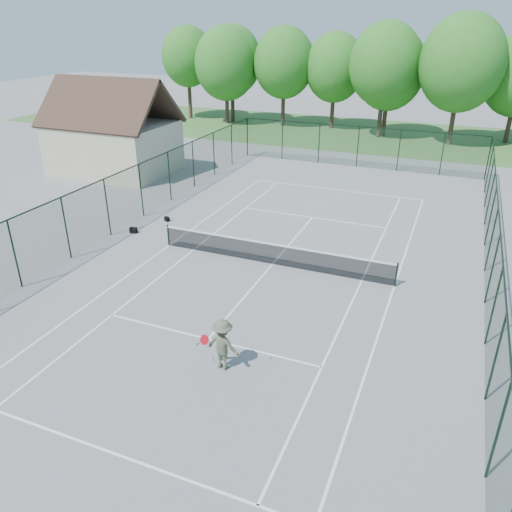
% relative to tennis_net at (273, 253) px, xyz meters
% --- Properties ---
extents(ground, '(140.00, 140.00, 0.00)m').
position_rel_tennis_net_xyz_m(ground, '(0.00, 0.00, -0.58)').
color(ground, gray).
rests_on(ground, ground).
extents(grass_far, '(80.00, 16.00, 0.01)m').
position_rel_tennis_net_xyz_m(grass_far, '(0.00, 30.00, -0.57)').
color(grass_far, '#447435').
rests_on(grass_far, ground).
extents(court_lines, '(11.05, 23.85, 0.01)m').
position_rel_tennis_net_xyz_m(court_lines, '(0.00, 0.00, -0.57)').
color(court_lines, white).
rests_on(court_lines, ground).
extents(tennis_net, '(11.08, 0.08, 1.10)m').
position_rel_tennis_net_xyz_m(tennis_net, '(0.00, 0.00, 0.00)').
color(tennis_net, black).
rests_on(tennis_net, ground).
extents(fence_enclosure, '(18.05, 36.05, 3.02)m').
position_rel_tennis_net_xyz_m(fence_enclosure, '(0.00, 0.00, 0.98)').
color(fence_enclosure, '#1C3B22').
rests_on(fence_enclosure, ground).
extents(utility_building, '(8.60, 6.27, 6.63)m').
position_rel_tennis_net_xyz_m(utility_building, '(-16.00, 10.00, 2.54)').
color(utility_building, beige).
rests_on(utility_building, ground).
extents(tree_line_far, '(39.40, 6.40, 9.70)m').
position_rel_tennis_net_xyz_m(tree_line_far, '(0.00, 30.00, 5.42)').
color(tree_line_far, '#453024').
rests_on(tree_line_far, ground).
extents(sports_bag_a, '(0.39, 0.26, 0.30)m').
position_rel_tennis_net_xyz_m(sports_bag_a, '(-8.06, 0.68, -0.43)').
color(sports_bag_a, black).
rests_on(sports_bag_a, ground).
extents(sports_bag_b, '(0.36, 0.30, 0.24)m').
position_rel_tennis_net_xyz_m(sports_bag_b, '(-7.34, 2.81, -0.46)').
color(sports_bag_b, black).
rests_on(sports_bag_b, ground).
extents(tennis_player, '(1.81, 0.84, 1.76)m').
position_rel_tennis_net_xyz_m(tennis_player, '(1.17, -7.59, 0.30)').
color(tennis_player, '#50563F').
rests_on(tennis_player, ground).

